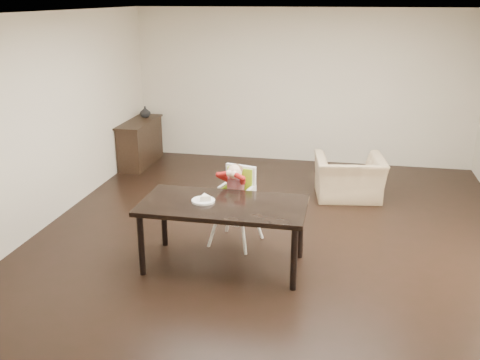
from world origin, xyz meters
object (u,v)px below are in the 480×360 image
object	(u,v)px
sideboard	(140,143)
high_chair	(236,188)
armchair	(349,171)
dining_table	(223,210)

from	to	relation	value
sideboard	high_chair	bearing A→B (deg)	-50.30
high_chair	armchair	xyz separation A→B (m)	(1.33, 1.81, -0.28)
armchair	sideboard	world-z (taller)	armchair
dining_table	sideboard	bearing A→B (deg)	123.99
dining_table	high_chair	distance (m)	0.63
dining_table	armchair	distance (m)	2.80
high_chair	sideboard	distance (m)	3.68
high_chair	armchair	world-z (taller)	high_chair
armchair	sideboard	bearing A→B (deg)	-23.71
dining_table	sideboard	xyz separation A→B (m)	(-2.32, 3.45, -0.27)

